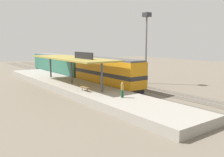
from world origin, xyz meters
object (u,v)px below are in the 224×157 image
light_mast (146,33)px  platform_bench (85,88)px  passenger_carriage_single (58,64)px  locomotive (107,72)px  person_waiting (122,89)px  freight_car (104,69)px

light_mast → platform_bench: bearing=-165.8°
passenger_carriage_single → light_mast: 20.79m
platform_bench → passenger_carriage_single: passenger_carriage_single is taller
locomotive → passenger_carriage_single: (0.00, 18.00, -0.10)m
person_waiting → locomotive: bearing=64.4°
passenger_carriage_single → locomotive: bearing=-90.0°
platform_bench → light_mast: bearing=14.2°
platform_bench → light_mast: size_ratio=0.15×
light_mast → person_waiting: light_mast is taller
platform_bench → light_mast: (13.80, 3.48, 7.05)m
platform_bench → freight_car: bearing=46.6°
locomotive → platform_bench: bearing=-147.9°
locomotive → person_waiting: locomotive is taller
locomotive → light_mast: 9.84m
freight_car → person_waiting: 19.05m
platform_bench → person_waiting: (1.55, -5.54, 0.51)m
passenger_carriage_single → platform_bench: bearing=-105.4°
locomotive → light_mast: size_ratio=1.23×
passenger_carriage_single → person_waiting: size_ratio=11.70×
locomotive → person_waiting: size_ratio=8.44×
locomotive → freight_car: 8.78m
platform_bench → freight_car: (10.60, 11.23, 0.63)m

